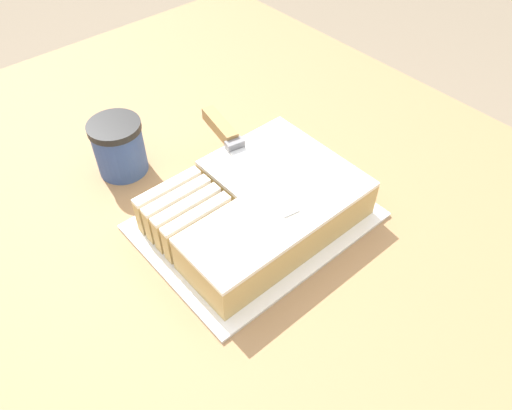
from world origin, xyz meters
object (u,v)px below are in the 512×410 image
cake (261,205)px  knife (230,139)px  coffee_cup (119,147)px  cake_board (256,220)px

cake → knife: bearing=163.6°
cake → coffee_cup: (-0.26, -0.10, 0.01)m
coffee_cup → cake_board: bearing=20.6°
cake → knife: (-0.12, 0.04, 0.04)m
knife → cake_board: bearing=-8.9°
cake_board → coffee_cup: size_ratio=3.52×
knife → coffee_cup: coffee_cup is taller
coffee_cup → knife: bearing=44.7°
cake → cake_board: bearing=-124.5°
cake → coffee_cup: size_ratio=3.10×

